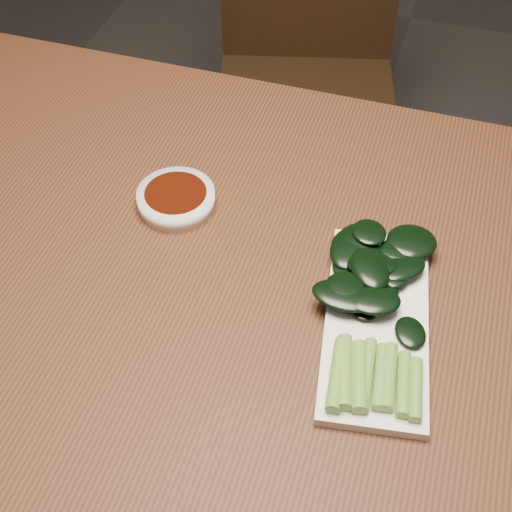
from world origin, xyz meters
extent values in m
plane|color=#2D2A2A|center=(0.00, 0.00, 0.00)|extent=(6.00, 6.00, 0.00)
cube|color=#472514|center=(0.00, 0.00, 0.73)|extent=(1.40, 0.80, 0.04)
cylinder|color=#472514|center=(-0.64, 0.34, 0.35)|extent=(0.05, 0.05, 0.71)
cube|color=black|center=(-0.12, 0.77, 0.43)|extent=(0.51, 0.51, 0.04)
cylinder|color=black|center=(-0.25, 0.56, 0.21)|extent=(0.04, 0.04, 0.41)
cylinder|color=black|center=(0.10, 0.65, 0.21)|extent=(0.04, 0.04, 0.41)
cylinder|color=black|center=(-0.34, 0.90, 0.21)|extent=(0.04, 0.04, 0.41)
cylinder|color=black|center=(0.01, 0.99, 0.21)|extent=(0.04, 0.04, 0.41)
cylinder|color=white|center=(-0.14, 0.08, 0.76)|extent=(0.11, 0.11, 0.02)
cylinder|color=#3B1005|center=(-0.14, 0.08, 0.77)|extent=(0.09, 0.09, 0.00)
cube|color=white|center=(0.17, -0.04, 0.76)|extent=(0.16, 0.30, 0.01)
cylinder|color=#67A338|center=(0.14, -0.14, 0.77)|extent=(0.03, 0.09, 0.02)
cylinder|color=#67A338|center=(0.15, -0.13, 0.77)|extent=(0.04, 0.09, 0.02)
cylinder|color=#67A338|center=(0.16, -0.13, 0.77)|extent=(0.04, 0.09, 0.02)
cylinder|color=#67A338|center=(0.17, -0.13, 0.77)|extent=(0.02, 0.09, 0.01)
cylinder|color=#67A338|center=(0.19, -0.12, 0.77)|extent=(0.02, 0.08, 0.02)
cylinder|color=#67A338|center=(0.20, -0.12, 0.77)|extent=(0.03, 0.08, 0.02)
cylinder|color=#67A338|center=(0.21, -0.13, 0.77)|extent=(0.03, 0.08, 0.02)
cylinder|color=#67A338|center=(0.23, -0.13, 0.77)|extent=(0.03, 0.08, 0.01)
ellipsoid|color=black|center=(0.16, -0.01, 0.77)|extent=(0.05, 0.06, 0.01)
ellipsoid|color=black|center=(0.12, 0.08, 0.77)|extent=(0.03, 0.04, 0.01)
ellipsoid|color=black|center=(0.13, 0.08, 0.78)|extent=(0.06, 0.06, 0.01)
ellipsoid|color=black|center=(0.14, 0.01, 0.79)|extent=(0.07, 0.08, 0.01)
ellipsoid|color=black|center=(0.12, 0.07, 0.78)|extent=(0.06, 0.06, 0.01)
ellipsoid|color=black|center=(0.16, -0.02, 0.78)|extent=(0.06, 0.06, 0.01)
ellipsoid|color=black|center=(0.16, -0.03, 0.78)|extent=(0.07, 0.06, 0.01)
ellipsoid|color=black|center=(0.19, 0.09, 0.78)|extent=(0.08, 0.07, 0.01)
ellipsoid|color=black|center=(0.14, 0.02, 0.77)|extent=(0.09, 0.07, 0.01)
ellipsoid|color=black|center=(0.15, 0.03, 0.78)|extent=(0.07, 0.06, 0.01)
ellipsoid|color=black|center=(0.19, 0.03, 0.78)|extent=(0.07, 0.07, 0.01)
ellipsoid|color=black|center=(0.18, 0.03, 0.78)|extent=(0.04, 0.05, 0.01)
ellipsoid|color=black|center=(0.12, 0.06, 0.77)|extent=(0.08, 0.10, 0.01)
ellipsoid|color=black|center=(0.12, 0.05, 0.77)|extent=(0.09, 0.10, 0.01)
ellipsoid|color=black|center=(0.12, -0.02, 0.78)|extent=(0.05, 0.06, 0.01)
ellipsoid|color=black|center=(0.17, 0.06, 0.77)|extent=(0.04, 0.04, 0.01)
ellipsoid|color=black|center=(0.12, -0.03, 0.78)|extent=(0.08, 0.05, 0.01)
ellipsoid|color=black|center=(0.21, -0.05, 0.77)|extent=(0.05, 0.06, 0.01)
ellipsoid|color=black|center=(0.14, -0.03, 0.77)|extent=(0.04, 0.04, 0.01)
ellipsoid|color=black|center=(0.13, -0.03, 0.77)|extent=(0.05, 0.04, 0.01)
ellipsoid|color=black|center=(0.15, -0.04, 0.77)|extent=(0.05, 0.05, 0.01)
camera|label=1|loc=(0.18, -0.57, 1.45)|focal=50.00mm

